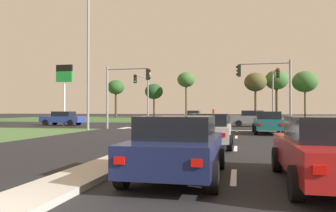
# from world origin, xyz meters

# --- Properties ---
(ground_plane) EXTENTS (200.00, 200.00, 0.00)m
(ground_plane) POSITION_xyz_m (0.00, 30.00, 0.00)
(ground_plane) COLOR black
(grass_verge_far_left) EXTENTS (35.00, 35.00, 0.01)m
(grass_verge_far_left) POSITION_xyz_m (-25.50, 54.50, 0.00)
(grass_verge_far_left) COLOR #385B2D
(grass_verge_far_left) RESTS_ON ground
(median_island_near) EXTENTS (1.20, 22.00, 0.14)m
(median_island_near) POSITION_xyz_m (0.00, 11.00, 0.07)
(median_island_near) COLOR #ADA89E
(median_island_near) RESTS_ON ground
(median_island_far) EXTENTS (1.20, 36.00, 0.14)m
(median_island_far) POSITION_xyz_m (0.00, 55.00, 0.07)
(median_island_far) COLOR #ADA89E
(median_island_far) RESTS_ON ground
(lane_dash_near) EXTENTS (0.14, 2.00, 0.01)m
(lane_dash_near) POSITION_xyz_m (3.50, 4.61, 0.01)
(lane_dash_near) COLOR silver
(lane_dash_near) RESTS_ON ground
(lane_dash_second) EXTENTS (0.14, 2.00, 0.01)m
(lane_dash_second) POSITION_xyz_m (3.50, 10.61, 0.01)
(lane_dash_second) COLOR silver
(lane_dash_second) RESTS_ON ground
(lane_dash_third) EXTENTS (0.14, 2.00, 0.01)m
(lane_dash_third) POSITION_xyz_m (3.50, 16.61, 0.01)
(lane_dash_third) COLOR silver
(lane_dash_third) RESTS_ON ground
(lane_dash_fourth) EXTENTS (0.14, 2.00, 0.01)m
(lane_dash_fourth) POSITION_xyz_m (3.50, 22.61, 0.01)
(lane_dash_fourth) COLOR silver
(lane_dash_fourth) RESTS_ON ground
(edge_line_right) EXTENTS (0.14, 24.00, 0.01)m
(edge_line_right) POSITION_xyz_m (6.85, 12.00, 0.01)
(edge_line_right) COLOR silver
(edge_line_right) RESTS_ON ground
(stop_bar_near) EXTENTS (6.40, 0.50, 0.01)m
(stop_bar_near) POSITION_xyz_m (3.80, 23.00, 0.01)
(stop_bar_near) COLOR silver
(stop_bar_near) RESTS_ON ground
(crosswalk_bar_near) EXTENTS (0.70, 2.80, 0.01)m
(crosswalk_bar_near) POSITION_xyz_m (-6.40, 24.80, 0.01)
(crosswalk_bar_near) COLOR silver
(crosswalk_bar_near) RESTS_ON ground
(crosswalk_bar_second) EXTENTS (0.70, 2.80, 0.01)m
(crosswalk_bar_second) POSITION_xyz_m (-5.25, 24.80, 0.01)
(crosswalk_bar_second) COLOR silver
(crosswalk_bar_second) RESTS_ON ground
(crosswalk_bar_third) EXTENTS (0.70, 2.80, 0.01)m
(crosswalk_bar_third) POSITION_xyz_m (-4.10, 24.80, 0.01)
(crosswalk_bar_third) COLOR silver
(crosswalk_bar_third) RESTS_ON ground
(crosswalk_bar_fourth) EXTENTS (0.70, 2.80, 0.01)m
(crosswalk_bar_fourth) POSITION_xyz_m (-2.95, 24.80, 0.01)
(crosswalk_bar_fourth) COLOR silver
(crosswalk_bar_fourth) RESTS_ON ground
(crosswalk_bar_fifth) EXTENTS (0.70, 2.80, 0.01)m
(crosswalk_bar_fifth) POSITION_xyz_m (-1.80, 24.80, 0.01)
(crosswalk_bar_fifth) COLOR silver
(crosswalk_bar_fifth) RESTS_ON ground
(crosswalk_bar_sixth) EXTENTS (0.70, 2.80, 0.01)m
(crosswalk_bar_sixth) POSITION_xyz_m (-0.65, 24.80, 0.01)
(crosswalk_bar_sixth) COLOR silver
(crosswalk_bar_sixth) RESTS_ON ground
(car_beige_near) EXTENTS (1.99, 4.33, 1.56)m
(car_beige_near) POSITION_xyz_m (-2.29, 40.69, 0.80)
(car_beige_near) COLOR #BCAD8E
(car_beige_near) RESTS_ON ground
(car_navy_second) EXTENTS (2.09, 4.29, 1.49)m
(car_navy_second) POSITION_xyz_m (2.20, 4.24, 0.76)
(car_navy_second) COLOR #161E47
(car_navy_second) RESTS_ON ground
(car_teal_third) EXTENTS (1.96, 4.56, 1.53)m
(car_teal_third) POSITION_xyz_m (5.61, 20.07, 0.78)
(car_teal_third) COLOR #19565B
(car_teal_third) RESTS_ON ground
(car_grey_fourth) EXTENTS (4.64, 1.98, 1.58)m
(car_grey_fourth) POSITION_xyz_m (5.10, 30.07, 0.81)
(car_grey_fourth) COLOR slate
(car_grey_fourth) RESTS_ON ground
(car_blue_fifth) EXTENTS (4.49, 2.00, 1.48)m
(car_blue_fifth) POSITION_xyz_m (-14.73, 28.34, 0.76)
(car_blue_fifth) COLOR navy
(car_blue_fifth) RESTS_ON ground
(car_red_seventh) EXTENTS (1.98, 4.56, 1.49)m
(car_red_seventh) POSITION_xyz_m (5.49, 4.08, 0.77)
(car_red_seventh) COLOR #A31919
(car_red_seventh) RESTS_ON ground
(car_silver_eighth) EXTENTS (2.08, 4.16, 1.47)m
(car_silver_eighth) POSITION_xyz_m (2.34, 10.98, 0.75)
(car_silver_eighth) COLOR #B7B7BC
(car_silver_eighth) RESTS_ON ground
(traffic_signal_far_left) EXTENTS (0.32, 5.58, 5.88)m
(traffic_signal_far_left) POSITION_xyz_m (-7.60, 34.60, 4.09)
(traffic_signal_far_left) COLOR gray
(traffic_signal_far_left) RESTS_ON ground
(traffic_signal_near_right) EXTENTS (4.25, 0.32, 5.58)m
(traffic_signal_near_right) POSITION_xyz_m (6.09, 23.40, 3.82)
(traffic_signal_near_right) COLOR gray
(traffic_signal_near_right) RESTS_ON ground
(traffic_signal_far_right) EXTENTS (0.32, 5.35, 6.18)m
(traffic_signal_far_right) POSITION_xyz_m (7.60, 34.74, 4.27)
(traffic_signal_far_right) COLOR gray
(traffic_signal_far_right) RESTS_ON ground
(traffic_signal_near_left) EXTENTS (4.03, 0.32, 5.45)m
(traffic_signal_near_left) POSITION_xyz_m (-6.15, 23.40, 3.72)
(traffic_signal_near_left) COLOR gray
(traffic_signal_near_left) RESTS_ON ground
(street_lamp_second) EXTENTS (2.66, 0.38, 10.88)m
(street_lamp_second) POSITION_xyz_m (-8.22, 21.34, 6.02)
(street_lamp_second) COLOR gray
(street_lamp_second) RESTS_ON ground
(pedestrian_at_median) EXTENTS (0.34, 0.34, 1.81)m
(pedestrian_at_median) POSITION_xyz_m (0.20, 43.37, 1.24)
(pedestrian_at_median) COLOR #232833
(pedestrian_at_median) RESTS_ON median_island_far
(fuel_price_totem) EXTENTS (1.80, 0.24, 6.40)m
(fuel_price_totem) POSITION_xyz_m (-14.27, 27.84, 4.68)
(fuel_price_totem) COLOR silver
(fuel_price_totem) RESTS_ON ground
(treeline_near) EXTENTS (3.59, 3.59, 8.07)m
(treeline_near) POSITION_xyz_m (-22.05, 62.83, 6.43)
(treeline_near) COLOR #423323
(treeline_near) RESTS_ON ground
(treeline_second) EXTENTS (3.76, 3.76, 7.12)m
(treeline_second) POSITION_xyz_m (-13.63, 62.86, 5.49)
(treeline_second) COLOR #423323
(treeline_second) RESTS_ON ground
(treeline_third) EXTENTS (3.50, 3.50, 9.18)m
(treeline_third) POSITION_xyz_m (-6.53, 61.05, 7.61)
(treeline_third) COLOR #423323
(treeline_third) RESTS_ON ground
(treeline_fourth) EXTENTS (4.15, 4.15, 8.67)m
(treeline_fourth) POSITION_xyz_m (6.80, 60.00, 6.84)
(treeline_fourth) COLOR #423323
(treeline_fourth) RESTS_ON ground
(treeline_fifth) EXTENTS (4.89, 4.89, 9.32)m
(treeline_fifth) POSITION_xyz_m (16.51, 65.26, 7.22)
(treeline_fifth) COLOR #423323
(treeline_fifth) RESTS_ON ground
(treeline_sixth) EXTENTS (4.46, 4.46, 9.38)m
(treeline_sixth) POSITION_xyz_m (10.91, 62.93, 7.40)
(treeline_sixth) COLOR #423323
(treeline_sixth) RESTS_ON ground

